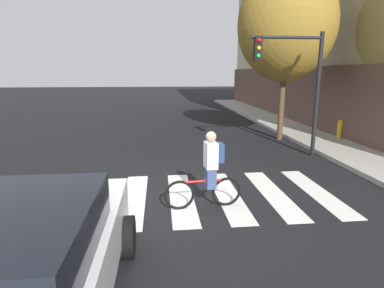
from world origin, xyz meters
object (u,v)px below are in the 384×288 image
at_px(fire_hydrant, 340,129).
at_px(street_tree_near, 286,25).
at_px(traffic_light_near, 295,73).
at_px(sedan_near, 18,274).
at_px(cyclist, 209,170).

xyz_separation_m(fire_hydrant, street_tree_near, (-2.46, 0.55, 4.26)).
relative_size(traffic_light_near, fire_hydrant, 5.38).
distance_m(traffic_light_near, street_tree_near, 3.47).
height_order(sedan_near, fire_hydrant, sedan_near).
xyz_separation_m(cyclist, fire_hydrant, (6.69, 6.22, -0.31)).
distance_m(fire_hydrant, street_tree_near, 4.95).
relative_size(sedan_near, fire_hydrant, 5.91).
bearing_deg(sedan_near, street_tree_near, 55.88).
relative_size(traffic_light_near, street_tree_near, 0.59).
relative_size(cyclist, traffic_light_near, 0.41).
bearing_deg(traffic_light_near, cyclist, -131.59).
xyz_separation_m(cyclist, traffic_light_near, (3.53, 3.98, 2.02)).
xyz_separation_m(sedan_near, cyclist, (2.56, 3.25, 0.02)).
relative_size(sedan_near, traffic_light_near, 1.10).
bearing_deg(sedan_near, cyclist, 51.82).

